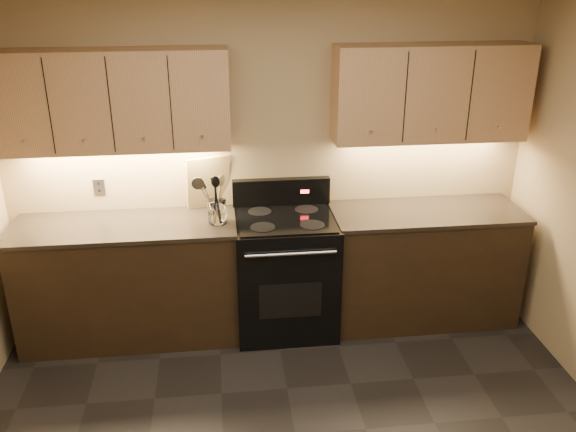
{
  "coord_description": "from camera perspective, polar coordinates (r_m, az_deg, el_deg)",
  "views": [
    {
      "loc": [
        -0.39,
        -2.47,
        2.69
      ],
      "look_at": [
        0.07,
        1.45,
        1.04
      ],
      "focal_mm": 38.0,
      "sensor_mm": 36.0,
      "label": 1
    }
  ],
  "objects": [
    {
      "name": "stove",
      "position": [
        4.72,
        -0.25,
        -5.22
      ],
      "size": [
        0.76,
        0.68,
        1.14
      ],
      "color": "black",
      "rests_on": "ground"
    },
    {
      "name": "wooden_spoon",
      "position": [
        4.41,
        -6.97,
        1.57
      ],
      "size": [
        0.14,
        0.1,
        0.34
      ],
      "primitive_type": null,
      "rotation": [
        -0.02,
        0.22,
        0.34
      ],
      "color": "tan",
      "rests_on": "utensil_crock"
    },
    {
      "name": "wall_back",
      "position": [
        4.69,
        -1.68,
        5.46
      ],
      "size": [
        4.0,
        0.04,
        2.6
      ],
      "primitive_type": "cube",
      "color": "tan",
      "rests_on": "ground"
    },
    {
      "name": "utensil_crock",
      "position": [
        4.45,
        -6.63,
        0.34
      ],
      "size": [
        0.15,
        0.15,
        0.17
      ],
      "color": "white",
      "rests_on": "counter_left"
    },
    {
      "name": "counter_left",
      "position": [
        4.78,
        -14.56,
        -5.86
      ],
      "size": [
        1.62,
        0.62,
        0.93
      ],
      "color": "black",
      "rests_on": "ground"
    },
    {
      "name": "counter_right",
      "position": [
        4.98,
        12.45,
        -4.44
      ],
      "size": [
        1.46,
        0.62,
        0.93
      ],
      "color": "black",
      "rests_on": "ground"
    },
    {
      "name": "steel_skimmer",
      "position": [
        4.39,
        -6.28,
        1.71
      ],
      "size": [
        0.25,
        0.11,
        0.36
      ],
      "primitive_type": null,
      "rotation": [
        0.01,
        -0.48,
        0.05
      ],
      "color": "silver",
      "rests_on": "utensil_crock"
    },
    {
      "name": "upper_cab_right",
      "position": [
        4.68,
        13.26,
        11.13
      ],
      "size": [
        1.44,
        0.3,
        0.7
      ],
      "primitive_type": "cube",
      "color": "tan",
      "rests_on": "wall_back"
    },
    {
      "name": "steel_spatula",
      "position": [
        4.42,
        -6.39,
        1.64
      ],
      "size": [
        0.22,
        0.11,
        0.35
      ],
      "primitive_type": null,
      "rotation": [
        0.1,
        -0.4,
        -0.16
      ],
      "color": "silver",
      "rests_on": "utensil_crock"
    },
    {
      "name": "outlet_plate",
      "position": [
        4.82,
        -17.26,
        2.61
      ],
      "size": [
        0.08,
        0.01,
        0.12
      ],
      "primitive_type": "cube",
      "color": "#B2B5BA",
      "rests_on": "wall_back"
    },
    {
      "name": "black_spoon",
      "position": [
        4.42,
        -6.91,
        1.72
      ],
      "size": [
        0.08,
        0.12,
        0.36
      ],
      "primitive_type": null,
      "rotation": [
        0.15,
        0.07,
        -0.14
      ],
      "color": "black",
      "rests_on": "utensil_crock"
    },
    {
      "name": "upper_cab_left",
      "position": [
        4.47,
        -16.02,
        10.33
      ],
      "size": [
        1.6,
        0.3,
        0.7
      ],
      "primitive_type": "cube",
      "color": "tan",
      "rests_on": "wall_back"
    },
    {
      "name": "cutting_board",
      "position": [
        4.69,
        -7.47,
        3.15
      ],
      "size": [
        0.34,
        0.17,
        0.41
      ],
      "primitive_type": "cube",
      "rotation": [
        0.15,
        0.0,
        0.29
      ],
      "color": "tan",
      "rests_on": "counter_left"
    },
    {
      "name": "black_turner",
      "position": [
        4.39,
        -6.46,
        1.55
      ],
      "size": [
        0.14,
        0.13,
        0.36
      ],
      "primitive_type": null,
      "rotation": [
        -0.11,
        -0.06,
        0.36
      ],
      "color": "black",
      "rests_on": "utensil_crock"
    }
  ]
}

